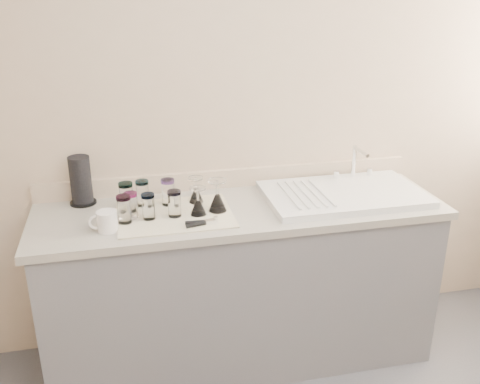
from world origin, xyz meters
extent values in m
cube|color=tan|center=(0.00, 1.50, 1.25)|extent=(3.50, 0.04, 2.50)
cube|color=slate|center=(0.00, 1.20, 0.43)|extent=(2.00, 0.60, 0.86)
cube|color=gray|center=(0.00, 1.20, 0.88)|extent=(2.06, 0.62, 0.04)
cube|color=white|center=(0.55, 1.20, 0.92)|extent=(0.82, 0.50, 0.03)
cylinder|color=silver|center=(0.69, 1.40, 1.03)|extent=(0.02, 0.02, 0.18)
cylinder|color=silver|center=(0.69, 1.32, 1.10)|extent=(0.02, 0.16, 0.02)
cylinder|color=silver|center=(0.59, 1.40, 0.96)|extent=(0.03, 0.03, 0.04)
cylinder|color=silver|center=(0.79, 1.40, 0.96)|extent=(0.03, 0.03, 0.04)
cube|color=white|center=(-0.34, 1.17, 0.90)|extent=(0.55, 0.42, 0.01)
cylinder|color=white|center=(-0.56, 1.28, 0.97)|extent=(0.07, 0.07, 0.12)
cylinder|color=#1C816D|center=(-0.56, 1.28, 1.04)|extent=(0.07, 0.07, 0.02)
cylinder|color=white|center=(-0.48, 1.31, 0.97)|extent=(0.06, 0.06, 0.11)
cylinder|color=#2799C2|center=(-0.48, 1.31, 1.03)|extent=(0.07, 0.07, 0.02)
cylinder|color=white|center=(-0.35, 1.29, 0.97)|extent=(0.06, 0.06, 0.12)
cylinder|color=#6244AC|center=(-0.35, 1.29, 1.03)|extent=(0.07, 0.07, 0.02)
cylinder|color=white|center=(-0.54, 1.17, 0.96)|extent=(0.06, 0.06, 0.11)
cylinder|color=#D32CA1|center=(-0.54, 1.17, 1.03)|extent=(0.06, 0.06, 0.02)
cylinder|color=white|center=(-0.46, 1.14, 0.96)|extent=(0.06, 0.06, 0.11)
cylinder|color=blue|center=(-0.46, 1.14, 1.03)|extent=(0.06, 0.06, 0.02)
cylinder|color=white|center=(-0.34, 1.14, 0.96)|extent=(0.06, 0.06, 0.11)
cylinder|color=#877DC6|center=(-0.34, 1.14, 1.03)|extent=(0.07, 0.07, 0.02)
cylinder|color=white|center=(-0.57, 1.12, 0.97)|extent=(0.06, 0.06, 0.12)
cylinder|color=#C72F95|center=(-0.57, 1.12, 1.03)|extent=(0.07, 0.07, 0.02)
cone|color=white|center=(-0.21, 1.29, 0.94)|extent=(0.07, 0.07, 0.07)
cylinder|color=white|center=(-0.21, 1.29, 1.01)|extent=(0.01, 0.01, 0.06)
cylinder|color=white|center=(-0.21, 1.29, 1.04)|extent=(0.07, 0.07, 0.01)
cone|color=white|center=(-0.23, 1.14, 0.94)|extent=(0.08, 0.08, 0.07)
cylinder|color=white|center=(-0.23, 1.14, 1.01)|extent=(0.01, 0.01, 0.06)
cylinder|color=white|center=(-0.23, 1.14, 1.04)|extent=(0.08, 0.08, 0.01)
cone|color=white|center=(-0.13, 1.16, 0.95)|extent=(0.09, 0.09, 0.08)
cylinder|color=white|center=(-0.13, 1.16, 1.03)|extent=(0.01, 0.01, 0.07)
cylinder|color=white|center=(-0.13, 1.16, 1.06)|extent=(0.09, 0.09, 0.01)
cube|color=silver|center=(-0.18, 1.02, 0.92)|extent=(0.06, 0.03, 0.02)
cylinder|color=black|center=(-0.25, 1.00, 0.92)|extent=(0.12, 0.04, 0.02)
cylinder|color=black|center=(-0.25, 1.03, 0.92)|extent=(0.12, 0.03, 0.02)
cylinder|color=white|center=(-0.65, 1.06, 0.95)|extent=(0.09, 0.09, 0.10)
torus|color=white|center=(-0.70, 1.06, 0.95)|extent=(0.07, 0.01, 0.07)
cylinder|color=black|center=(-0.78, 1.42, 0.91)|extent=(0.13, 0.13, 0.01)
cylinder|color=black|center=(-0.78, 1.42, 1.03)|extent=(0.11, 0.11, 0.24)
camera|label=1|loc=(-0.56, -1.21, 1.96)|focal=40.00mm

